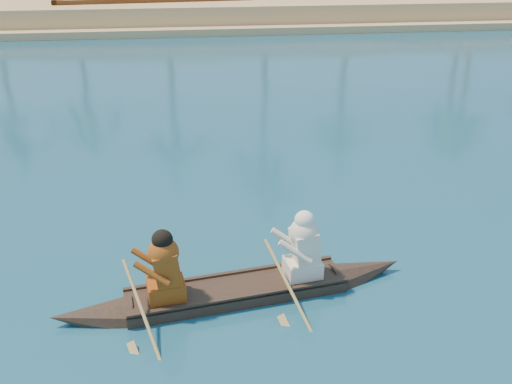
{
  "coord_description": "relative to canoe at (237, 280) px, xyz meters",
  "views": [
    {
      "loc": [
        -0.07,
        -7.4,
        5.22
      ],
      "look_at": [
        1.09,
        1.81,
        0.82
      ],
      "focal_mm": 40.0,
      "sensor_mm": 36.0,
      "label": 1
    }
  ],
  "objects": [
    {
      "name": "ground",
      "position": [
        -0.54,
        0.16,
        -0.29
      ],
      "size": [
        160.0,
        160.0,
        0.0
      ],
      "primitive_type": "plane",
      "color": "#0A2745",
      "rests_on": "ground"
    },
    {
      "name": "canoe",
      "position": [
        0.0,
        0.0,
        0.0
      ],
      "size": [
        5.55,
        1.56,
        1.52
      ],
      "rotation": [
        0.0,
        0.0,
        0.15
      ],
      "color": "#34261C",
      "rests_on": "ground"
    },
    {
      "name": "barge_mid",
      "position": [
        -2.16,
        27.16,
        0.34
      ],
      "size": [
        11.04,
        4.53,
        1.79
      ],
      "rotation": [
        0.0,
        0.0,
        0.09
      ],
      "color": "brown",
      "rests_on": "ground"
    }
  ]
}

